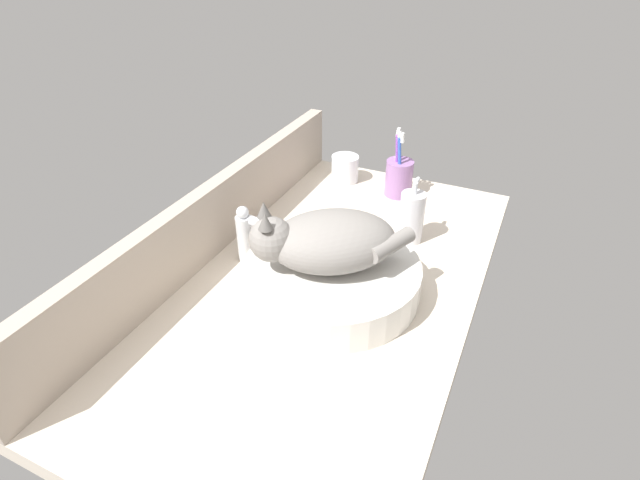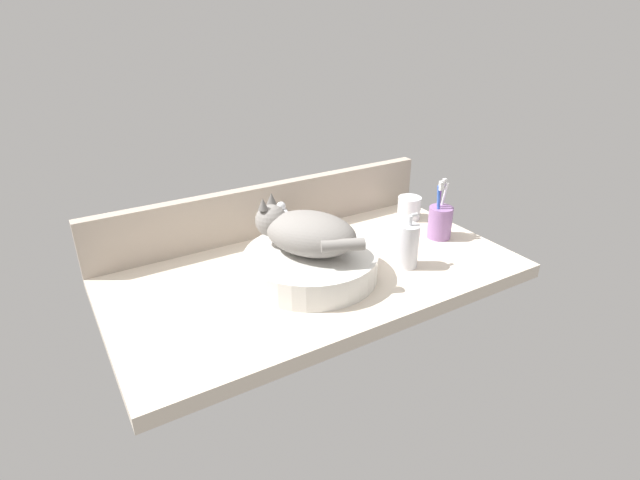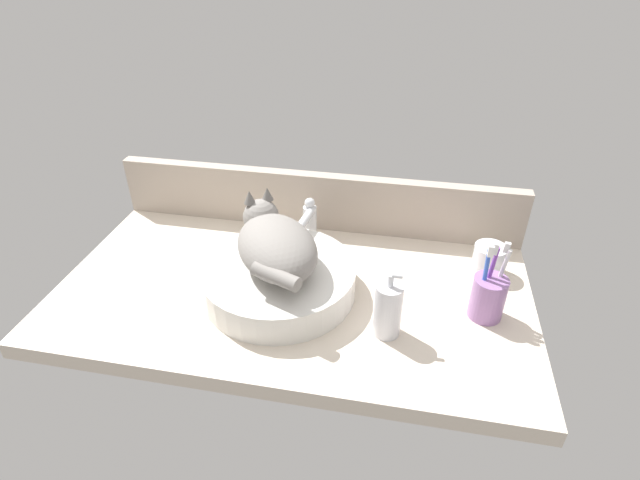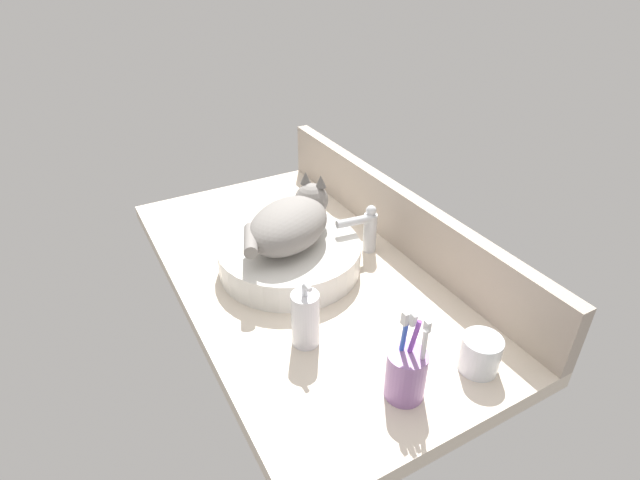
% 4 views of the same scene
% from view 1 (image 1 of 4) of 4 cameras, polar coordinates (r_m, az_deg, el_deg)
% --- Properties ---
extents(ground_plane, '(1.13, 0.61, 0.04)m').
position_cam_1_polar(ground_plane, '(1.09, 0.74, -5.55)').
color(ground_plane, beige).
extents(backsplash_panel, '(1.13, 0.04, 0.16)m').
position_cam_1_polar(backsplash_panel, '(1.16, -12.37, 2.30)').
color(backsplash_panel, '#AD9E8E').
rests_on(backsplash_panel, ground_plane).
extents(sink_basin, '(0.36, 0.36, 0.07)m').
position_cam_1_polar(sink_basin, '(1.03, 1.39, -4.34)').
color(sink_basin, silver).
rests_on(sink_basin, ground_plane).
extents(cat, '(0.28, 0.30, 0.14)m').
position_cam_1_polar(cat, '(0.97, 0.68, -0.05)').
color(cat, gray).
rests_on(cat, sink_basin).
extents(faucet, '(0.04, 0.12, 0.14)m').
position_cam_1_polar(faucet, '(1.11, -8.14, 0.84)').
color(faucet, silver).
rests_on(faucet, ground_plane).
extents(soap_dispenser, '(0.06, 0.06, 0.16)m').
position_cam_1_polar(soap_dispenser, '(1.19, 10.42, 2.60)').
color(soap_dispenser, silver).
rests_on(soap_dispenser, ground_plane).
extents(toothbrush_cup, '(0.07, 0.07, 0.19)m').
position_cam_1_polar(toothbrush_cup, '(1.40, 8.99, 7.15)').
color(toothbrush_cup, '#996BA8').
rests_on(toothbrush_cup, ground_plane).
extents(water_glass, '(0.08, 0.08, 0.08)m').
position_cam_1_polar(water_glass, '(1.47, 2.86, 8.02)').
color(water_glass, white).
rests_on(water_glass, ground_plane).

